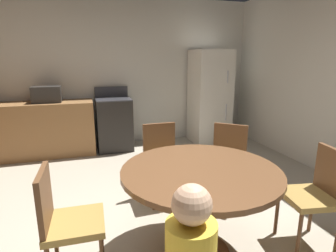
# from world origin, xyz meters

# --- Properties ---
(ground_plane) EXTENTS (14.00, 14.00, 0.00)m
(ground_plane) POSITION_xyz_m (0.00, 0.00, 0.00)
(ground_plane) COLOR #A89E89
(wall_back) EXTENTS (5.53, 0.12, 2.70)m
(wall_back) POSITION_xyz_m (0.00, 3.16, 1.35)
(wall_back) COLOR beige
(wall_back) RESTS_ON ground
(kitchen_counter) EXTENTS (2.00, 0.60, 0.90)m
(kitchen_counter) POSITION_xyz_m (-1.46, 2.76, 0.45)
(kitchen_counter) COLOR olive
(kitchen_counter) RESTS_ON ground
(oven_range) EXTENTS (0.60, 0.60, 1.10)m
(oven_range) POSITION_xyz_m (-0.11, 2.77, 0.47)
(oven_range) COLOR black
(oven_range) RESTS_ON ground
(refrigerator) EXTENTS (0.68, 0.68, 1.76)m
(refrigerator) POSITION_xyz_m (1.72, 2.71, 0.88)
(refrigerator) COLOR silver
(refrigerator) RESTS_ON ground
(microwave) EXTENTS (0.44, 0.32, 0.26)m
(microwave) POSITION_xyz_m (-1.17, 2.76, 1.03)
(microwave) COLOR #2D2B28
(microwave) RESTS_ON kitchen_counter
(dining_table) EXTENTS (1.23, 1.23, 0.76)m
(dining_table) POSITION_xyz_m (0.25, -0.24, 0.61)
(dining_table) COLOR brown
(dining_table) RESTS_ON ground
(chair_west) EXTENTS (0.41, 0.41, 0.87)m
(chair_west) POSITION_xyz_m (-0.76, -0.21, 0.50)
(chair_west) COLOR brown
(chair_west) RESTS_ON ground
(chair_northeast) EXTENTS (0.56, 0.56, 0.87)m
(chair_northeast) POSITION_xyz_m (0.91, 0.52, 0.50)
(chair_northeast) COLOR brown
(chair_northeast) RESTS_ON ground
(chair_north) EXTENTS (0.41, 0.41, 0.87)m
(chair_north) POSITION_xyz_m (0.22, 0.77, 0.50)
(chair_north) COLOR brown
(chair_north) RESTS_ON ground
(chair_east) EXTENTS (0.46, 0.46, 0.87)m
(chair_east) POSITION_xyz_m (1.24, -0.41, 0.50)
(chair_east) COLOR brown
(chair_east) RESTS_ON ground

